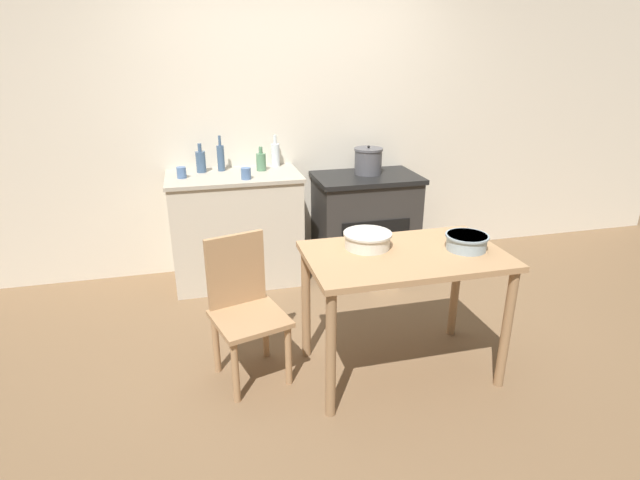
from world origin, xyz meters
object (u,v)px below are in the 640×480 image
(cup_center_right, at_px, (181,173))
(stove, at_px, (365,221))
(flour_sack, at_px, (381,268))
(bottle_center_left, at_px, (221,157))
(bottle_mid_left, at_px, (275,154))
(chair, at_px, (245,306))
(stock_pot, at_px, (368,161))
(mixing_bowl_small, at_px, (367,239))
(bottle_far_left, at_px, (261,161))
(cup_center, at_px, (246,173))
(work_table, at_px, (404,272))
(bottle_left, at_px, (201,161))
(mixing_bowl_large, at_px, (467,241))

(cup_center_right, bearing_deg, stove, 0.91)
(flour_sack, relative_size, bottle_center_left, 1.10)
(stove, height_order, bottle_mid_left, bottle_mid_left)
(bottle_center_left, bearing_deg, chair, -90.03)
(stove, height_order, stock_pot, stock_pot)
(flour_sack, height_order, mixing_bowl_small, mixing_bowl_small)
(stove, xyz_separation_m, mixing_bowl_small, (-0.49, -1.44, 0.41))
(mixing_bowl_small, bearing_deg, stock_pot, 70.60)
(bottle_far_left, bearing_deg, mixing_bowl_small, -74.97)
(stove, xyz_separation_m, chair, (-1.22, -1.36, 0.03))
(bottle_far_left, bearing_deg, cup_center, -120.76)
(mixing_bowl_small, height_order, bottle_far_left, bottle_far_left)
(stock_pot, relative_size, cup_center, 2.77)
(mixing_bowl_small, xyz_separation_m, bottle_mid_left, (-0.26, 1.64, 0.19))
(work_table, bearing_deg, cup_center_right, 128.53)
(work_table, distance_m, chair, 0.96)
(bottle_mid_left, distance_m, bottle_center_left, 0.47)
(chair, bearing_deg, bottle_mid_left, 57.76)
(flour_sack, relative_size, bottle_left, 1.36)
(stove, distance_m, bottle_center_left, 1.38)
(bottle_far_left, bearing_deg, bottle_center_left, 167.38)
(mixing_bowl_small, height_order, bottle_center_left, bottle_center_left)
(cup_center_right, bearing_deg, flour_sack, -15.09)
(mixing_bowl_large, xyz_separation_m, mixing_bowl_small, (-0.55, 0.17, 0.00))
(chair, distance_m, bottle_center_left, 1.62)
(chair, relative_size, mixing_bowl_small, 3.07)
(flour_sack, xyz_separation_m, cup_center, (-1.06, 0.26, 0.81))
(bottle_mid_left, bearing_deg, bottle_left, -174.08)
(cup_center_right, bearing_deg, bottle_left, 46.47)
(work_table, bearing_deg, mixing_bowl_small, 143.16)
(bottle_far_left, height_order, bottle_left, bottle_left)
(stove, height_order, bottle_center_left, bottle_center_left)
(chair, distance_m, bottle_mid_left, 1.73)
(work_table, xyz_separation_m, flour_sack, (0.31, 1.13, -0.51))
(chair, height_order, stock_pot, stock_pot)
(mixing_bowl_small, distance_m, bottle_far_left, 1.58)
(bottle_left, bearing_deg, mixing_bowl_small, -60.46)
(work_table, xyz_separation_m, bottle_far_left, (-0.59, 1.65, 0.34))
(bottle_far_left, distance_m, bottle_center_left, 0.33)
(flour_sack, bearing_deg, stove, 89.88)
(work_table, distance_m, bottle_left, 2.05)
(mixing_bowl_large, distance_m, cup_center, 1.81)
(chair, height_order, mixing_bowl_large, mixing_bowl_large)
(mixing_bowl_large, relative_size, bottle_mid_left, 0.93)
(stove, distance_m, work_table, 1.62)
(stove, bearing_deg, bottle_mid_left, 164.85)
(chair, bearing_deg, mixing_bowl_small, -21.57)
(stove, distance_m, bottle_left, 1.51)
(flour_sack, xyz_separation_m, stock_pot, (0.03, 0.49, 0.81))
(work_table, xyz_separation_m, stock_pot, (0.34, 1.62, 0.30))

